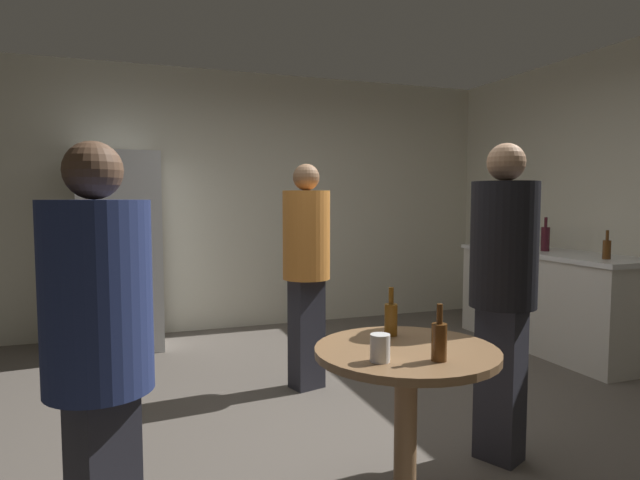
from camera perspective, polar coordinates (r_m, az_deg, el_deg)
ground_plane at (r=3.65m, az=4.11°, el=-18.69°), size 5.20×5.20×0.10m
wall_back at (r=5.86m, az=-6.34°, el=4.09°), size 5.32×0.06×2.70m
refrigerator at (r=5.29m, az=-20.29°, el=-1.07°), size 0.70×0.68×1.80m
kitchen_counter at (r=5.41m, az=23.14°, el=-5.83°), size 0.64×1.89×0.90m
kettle at (r=5.64m, az=19.89°, el=-0.00°), size 0.24×0.17×0.18m
wine_bottle_on_counter at (r=5.33m, az=22.74°, el=0.18°), size 0.08×0.08×0.31m
beer_bottle_on_counter at (r=4.84m, az=28.07°, el=-0.81°), size 0.06×0.06×0.23m
foreground_table at (r=2.44m, az=9.10°, el=-13.59°), size 0.80×0.80×0.73m
beer_bottle_amber at (r=2.59m, az=7.51°, el=-8.18°), size 0.06×0.06×0.23m
beer_bottle_brown at (r=2.23m, az=12.50°, el=-10.32°), size 0.06×0.06×0.23m
plastic_cup_white at (r=2.19m, az=6.37°, el=-11.28°), size 0.08×0.08×0.11m
person_in_orange_shirt at (r=3.88m, az=-1.45°, el=-1.97°), size 0.42×0.42×1.63m
person_in_navy_shirt at (r=1.89m, az=-22.38°, el=-10.47°), size 0.45×0.45×1.56m
person_in_black_shirt at (r=2.95m, az=18.81°, el=-3.77°), size 0.45×0.45×1.66m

